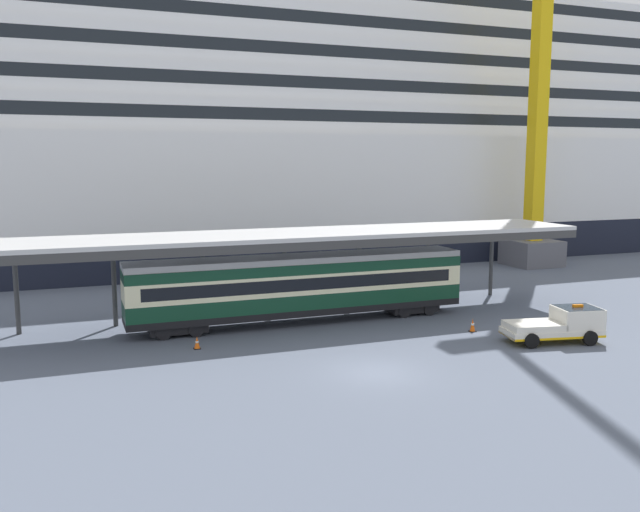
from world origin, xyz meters
name	(u,v)px	position (x,y,z in m)	size (l,w,h in m)	color
ground_plane	(376,373)	(0.00, 0.00, 0.00)	(400.00, 400.00, 0.00)	#515A6A
cruise_ship	(376,140)	(19.76, 41.93, 12.12)	(155.90, 29.19, 36.17)	black
platform_canopy	(297,237)	(-0.16, 10.83, 5.20)	(36.90, 5.96, 5.48)	#BABABA
train_carriage	(300,285)	(-0.16, 10.37, 2.30)	(20.59, 2.81, 4.11)	black
service_truck	(561,324)	(11.68, 1.33, 0.99)	(5.49, 3.01, 2.02)	silver
traffic_cone_near	(473,325)	(8.40, 4.81, 0.38)	(0.36, 0.36, 0.76)	black
traffic_cone_mid	(197,343)	(-7.06, 6.87, 0.33)	(0.36, 0.36, 0.66)	black
dockside_crane	(547,48)	(28.16, 23.91, 19.86)	(13.05, 4.40, 64.53)	#595960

